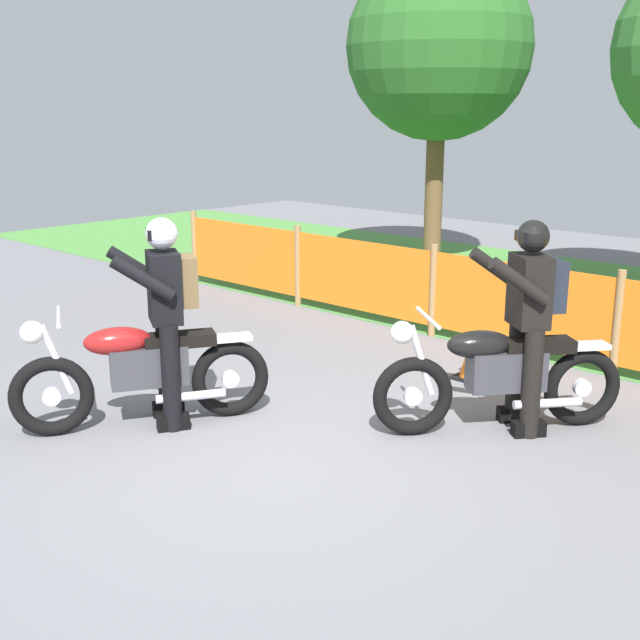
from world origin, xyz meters
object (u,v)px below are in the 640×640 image
object	(u,v)px
rider_trailing	(166,310)
traffic_cone	(474,353)
rider_lead	(529,314)
motorcycle_lead	(498,374)
motorcycle_trailing	(141,370)

from	to	relation	value
rider_trailing	traffic_cone	bearing A→B (deg)	-175.29
rider_lead	rider_trailing	world-z (taller)	same
motorcycle_lead	motorcycle_trailing	distance (m)	2.85
rider_trailing	traffic_cone	world-z (taller)	rider_trailing
traffic_cone	motorcycle_trailing	bearing A→B (deg)	-115.11
motorcycle_lead	traffic_cone	world-z (taller)	motorcycle_lead
motorcycle_lead	rider_lead	distance (m)	0.53
motorcycle_lead	traffic_cone	bearing A→B (deg)	-100.66
rider_lead	traffic_cone	xyz separation A→B (m)	(-0.96, 0.78, -0.69)
motorcycle_trailing	rider_trailing	xyz separation A→B (m)	(0.11, 0.20, 0.48)
motorcycle_lead	motorcycle_trailing	xyz separation A→B (m)	(-2.15, -1.87, 0.00)
motorcycle_lead	rider_lead	world-z (taller)	rider_lead
motorcycle_trailing	rider_lead	bearing A→B (deg)	161.42
motorcycle_lead	motorcycle_trailing	world-z (taller)	motorcycle_trailing
motorcycle_lead	rider_lead	bearing A→B (deg)	-179.49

